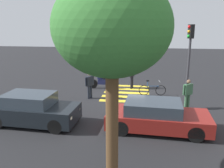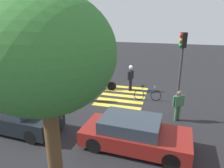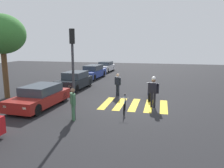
# 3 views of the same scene
# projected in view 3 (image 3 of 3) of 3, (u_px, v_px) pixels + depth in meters

# --- Properties ---
(ground_plane) EXTENTS (60.00, 60.00, 0.00)m
(ground_plane) POSITION_uv_depth(u_px,v_px,m) (134.00, 105.00, 13.62)
(ground_plane) COLOR #232326
(police_motorcycle) EXTENTS (2.07, 0.62, 1.04)m
(police_motorcycle) POSITION_uv_depth(u_px,v_px,m) (150.00, 92.00, 15.01)
(police_motorcycle) COLOR black
(police_motorcycle) RESTS_ON ground_plane
(leaning_bicycle) EXTENTS (1.73, 0.46, 0.99)m
(leaning_bicycle) POSITION_uv_depth(u_px,v_px,m) (125.00, 106.00, 12.02)
(leaning_bicycle) COLOR black
(leaning_bicycle) RESTS_ON ground_plane
(officer_on_foot) EXTENTS (0.37, 0.66, 1.89)m
(officer_on_foot) POSITION_uv_depth(u_px,v_px,m) (153.00, 89.00, 12.89)
(officer_on_foot) COLOR black
(officer_on_foot) RESTS_ON ground_plane
(officer_by_motorcycle) EXTENTS (0.45, 0.54, 1.65)m
(officer_by_motorcycle) POSITION_uv_depth(u_px,v_px,m) (118.00, 83.00, 15.84)
(officer_by_motorcycle) COLOR #1E232D
(officer_by_motorcycle) RESTS_ON ground_plane
(pedestrian_bystander) EXTENTS (0.57, 0.42, 1.64)m
(pedestrian_bystander) POSITION_uv_depth(u_px,v_px,m) (73.00, 102.00, 10.70)
(pedestrian_bystander) COLOR #3F724C
(pedestrian_bystander) RESTS_ON ground_plane
(crosswalk_stripes) EXTENTS (3.01, 4.05, 0.01)m
(crosswalk_stripes) POSITION_uv_depth(u_px,v_px,m) (134.00, 105.00, 13.62)
(crosswalk_stripes) COLOR yellow
(crosswalk_stripes) RESTS_ON ground_plane
(car_maroon_wagon) EXTENTS (4.43, 2.09, 1.31)m
(car_maroon_wagon) POSITION_uv_depth(u_px,v_px,m) (40.00, 97.00, 13.09)
(car_maroon_wagon) COLOR black
(car_maroon_wagon) RESTS_ON ground_plane
(car_black_suv) EXTENTS (4.11, 1.97, 1.44)m
(car_black_suv) POSITION_uv_depth(u_px,v_px,m) (75.00, 81.00, 18.45)
(car_black_suv) COLOR black
(car_black_suv) RESTS_ON ground_plane
(car_blue_hatchback) EXTENTS (4.69, 1.95, 1.44)m
(car_blue_hatchback) POSITION_uv_depth(u_px,v_px,m) (93.00, 72.00, 24.10)
(car_blue_hatchback) COLOR black
(car_blue_hatchback) RESTS_ON ground_plane
(car_white_van) EXTENTS (4.13, 1.86, 1.38)m
(car_white_van) POSITION_uv_depth(u_px,v_px,m) (106.00, 67.00, 29.81)
(car_white_van) COLOR black
(car_white_van) RESTS_ON ground_plane
(traffic_light_pole) EXTENTS (0.36, 0.32, 4.47)m
(traffic_light_pole) POSITION_uv_depth(u_px,v_px,m) (73.00, 60.00, 10.41)
(traffic_light_pole) COLOR #38383D
(traffic_light_pole) RESTS_ON ground_plane
(street_tree_mid) EXTENTS (3.13, 3.13, 5.76)m
(street_tree_mid) POSITION_uv_depth(u_px,v_px,m) (2.00, 35.00, 14.59)
(street_tree_mid) COLOR brown
(street_tree_mid) RESTS_ON ground_plane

